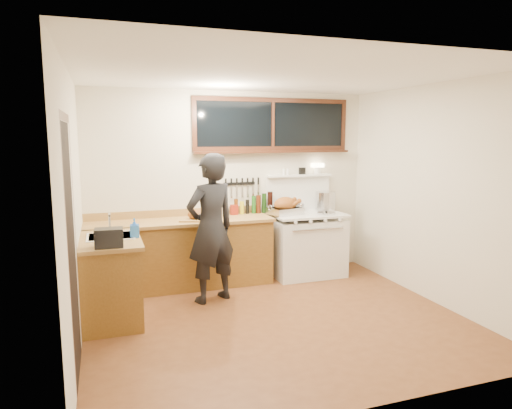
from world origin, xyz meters
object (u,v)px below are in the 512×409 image
object	(u,v)px
cutting_board	(197,216)
roast_turkey	(285,207)
vintage_stove	(306,243)
man	(211,228)

from	to	relation	value
cutting_board	roast_turkey	xyz separation A→B (m)	(1.27, 0.05, 0.05)
vintage_stove	roast_turkey	distance (m)	0.63
man	roast_turkey	size ratio (longest dim) A/B	3.59
man	cutting_board	size ratio (longest dim) A/B	3.68
vintage_stove	roast_turkey	size ratio (longest dim) A/B	3.18
vintage_stove	man	size ratio (longest dim) A/B	0.89
cutting_board	vintage_stove	bearing A→B (deg)	1.95
roast_turkey	vintage_stove	bearing A→B (deg)	1.26
man	cutting_board	bearing A→B (deg)	96.50
man	vintage_stove	bearing A→B (deg)	21.49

